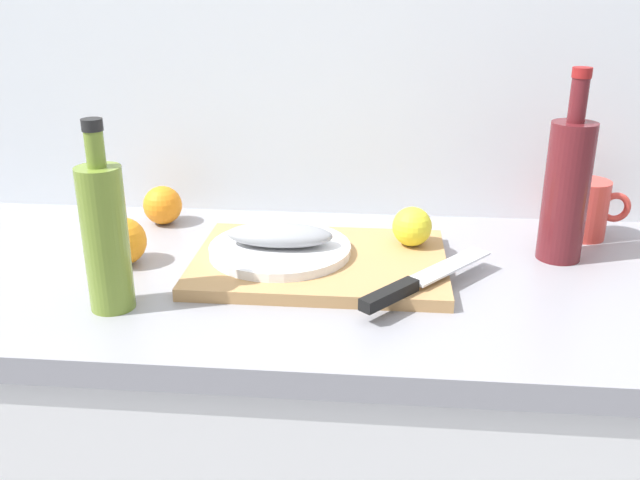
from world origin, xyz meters
TOP-DOWN VIEW (x-y plane):
  - back_wall at (0.00, 0.33)m, footprint 3.20×0.05m
  - cutting_board at (0.20, 0.02)m, footprint 0.41×0.29m
  - white_plate at (0.13, 0.03)m, footprint 0.24×0.24m
  - fish_fillet at (0.13, 0.03)m, footprint 0.18×0.08m
  - chef_knife at (0.35, -0.09)m, footprint 0.21×0.24m
  - lemon_0 at (0.35, 0.09)m, footprint 0.07×0.07m
  - olive_oil_bottle at (-0.09, -0.15)m, footprint 0.06×0.06m
  - wine_bottle at (0.60, 0.10)m, footprint 0.07×0.07m
  - coffee_mug_1 at (0.67, 0.21)m, footprint 0.12×0.08m
  - orange_0 at (-0.13, 0.01)m, footprint 0.08×0.08m
  - orange_3 at (-0.12, 0.21)m, footprint 0.07×0.07m

SIDE VIEW (x-z plane):
  - cutting_board at x=0.20m, z-range 0.90..0.92m
  - white_plate at x=0.13m, z-range 0.92..0.93m
  - chef_knife at x=0.35m, z-range 0.92..0.94m
  - orange_3 at x=-0.12m, z-range 0.90..0.97m
  - orange_0 at x=-0.13m, z-range 0.90..0.98m
  - fish_fillet at x=0.13m, z-range 0.94..0.97m
  - lemon_0 at x=0.35m, z-range 0.92..0.99m
  - coffee_mug_1 at x=0.67m, z-range 0.90..1.01m
  - olive_oil_bottle at x=-0.09m, z-range 0.87..1.15m
  - wine_bottle at x=0.60m, z-range 0.87..1.19m
  - back_wall at x=0.00m, z-range 0.00..2.50m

